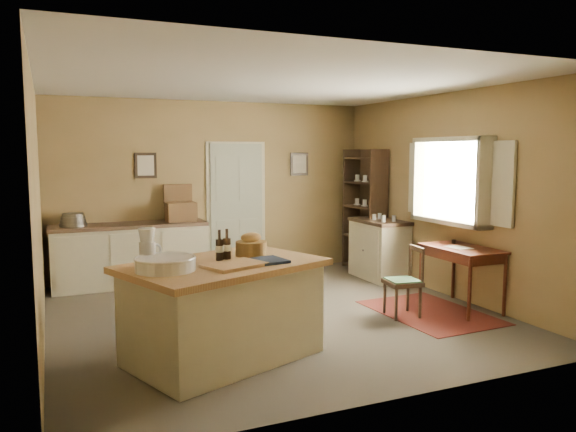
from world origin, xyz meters
name	(u,v)px	position (x,y,z in m)	size (l,w,h in m)	color
ground	(274,315)	(0.00, 0.00, 0.00)	(5.00, 5.00, 0.00)	brown
wall_back	(214,189)	(0.00, 2.50, 1.35)	(5.00, 0.10, 2.70)	#94794C
wall_front	(397,228)	(0.00, -2.50, 1.35)	(5.00, 0.10, 2.70)	#94794C
wall_left	(38,210)	(-2.50, 0.00, 1.35)	(0.10, 5.00, 2.70)	#94794C
wall_right	(448,195)	(2.50, 0.00, 1.35)	(0.10, 5.00, 2.70)	#94794C
ceiling	(273,83)	(0.00, 0.00, 2.70)	(5.00, 5.00, 0.00)	silver
door	(236,207)	(0.35, 2.47, 1.05)	(0.97, 0.06, 2.11)	#A3A88F
framed_prints	(227,165)	(0.20, 2.48, 1.72)	(2.82, 0.02, 0.38)	black
window	(453,181)	(2.42, -0.20, 1.55)	(0.25, 1.99, 1.12)	beige
work_island	(222,308)	(-0.97, -1.13, 0.48)	(2.05, 1.69, 1.20)	beige
sideboard	(131,252)	(-1.34, 2.20, 0.48)	(2.18, 0.62, 1.18)	beige
rug	(430,312)	(1.75, -0.67, 0.00)	(1.10, 1.60, 0.01)	#551614
writing_desk	(462,255)	(2.20, -0.67, 0.67)	(0.60, 0.99, 0.82)	#3C170D
desk_chair	(403,283)	(1.36, -0.65, 0.40)	(0.38, 0.38, 0.80)	black
right_cabinet	(379,248)	(2.20, 1.18, 0.46)	(0.55, 0.99, 0.99)	beige
shelving_unit	(367,210)	(2.35, 1.80, 0.98)	(0.33, 0.88, 1.96)	black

